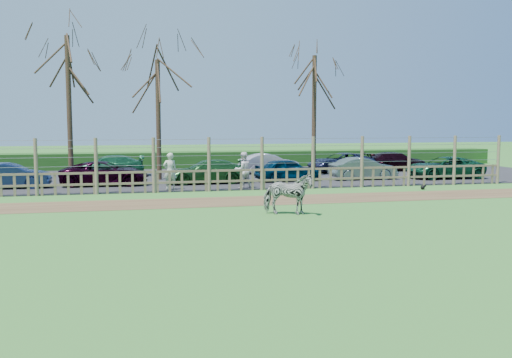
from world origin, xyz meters
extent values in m
plane|color=#5C9048|center=(0.00, 0.00, 0.00)|extent=(120.00, 120.00, 0.00)
cube|color=brown|center=(0.00, 4.50, 0.01)|extent=(34.00, 2.80, 0.01)
cube|color=#232326|center=(0.00, 14.50, 0.02)|extent=(44.00, 13.00, 0.04)
cube|color=#1E4716|center=(0.00, 21.50, 0.55)|extent=(46.00, 2.00, 1.10)
cube|color=brown|center=(0.00, 8.00, 0.45)|extent=(30.00, 0.06, 0.10)
cube|color=brown|center=(0.00, 8.00, 0.95)|extent=(30.00, 0.06, 0.10)
cylinder|color=brown|center=(-7.50, 8.00, 1.25)|extent=(0.16, 0.16, 2.50)
cylinder|color=brown|center=(-5.00, 8.00, 1.25)|extent=(0.16, 0.16, 2.50)
cylinder|color=brown|center=(-2.50, 8.00, 1.25)|extent=(0.16, 0.16, 2.50)
cylinder|color=brown|center=(0.00, 8.00, 1.25)|extent=(0.16, 0.16, 2.50)
cylinder|color=brown|center=(2.50, 8.00, 1.25)|extent=(0.16, 0.16, 2.50)
cylinder|color=brown|center=(5.00, 8.00, 1.25)|extent=(0.16, 0.16, 2.50)
cylinder|color=brown|center=(7.50, 8.00, 1.25)|extent=(0.16, 0.16, 2.50)
cylinder|color=brown|center=(10.00, 8.00, 1.25)|extent=(0.16, 0.16, 2.50)
cylinder|color=brown|center=(12.50, 8.00, 1.25)|extent=(0.16, 0.16, 2.50)
cylinder|color=brown|center=(15.00, 8.00, 1.25)|extent=(0.16, 0.16, 2.50)
cylinder|color=gray|center=(0.00, 8.00, 1.25)|extent=(30.00, 0.02, 0.02)
cylinder|color=gray|center=(0.00, 8.00, 1.65)|extent=(30.00, 0.02, 0.02)
cylinder|color=gray|center=(0.00, 8.00, 2.05)|extent=(30.00, 0.02, 0.02)
cylinder|color=gray|center=(0.00, 8.00, 2.40)|extent=(30.00, 0.02, 0.02)
cylinder|color=#3D2B1E|center=(-6.50, 12.50, 3.75)|extent=(0.26, 0.26, 7.50)
cylinder|color=#3D2B1E|center=(-2.00, 13.50, 3.25)|extent=(0.26, 0.26, 6.50)
cylinder|color=#3D2B1E|center=(7.00, 14.00, 3.50)|extent=(0.26, 0.26, 7.00)
imported|color=gray|center=(1.77, 0.89, 0.73)|extent=(1.89, 1.31, 1.46)
imported|color=beige|center=(-1.73, 8.74, 0.90)|extent=(0.63, 0.41, 1.72)
imported|color=silver|center=(1.70, 8.55, 0.90)|extent=(0.97, 0.83, 1.72)
sphere|color=black|center=(9.96, 6.50, 0.10)|extent=(0.20, 0.20, 0.20)
sphere|color=black|center=(10.08, 6.50, 0.17)|extent=(0.10, 0.10, 0.10)
imported|color=#162549|center=(-9.12, 10.90, 0.64)|extent=(3.67, 1.35, 1.20)
imported|color=black|center=(-4.79, 11.24, 0.64)|extent=(4.40, 2.17, 1.20)
imported|color=#1C4D21|center=(0.29, 11.03, 0.64)|extent=(4.19, 1.83, 1.20)
imported|color=#03233B|center=(4.66, 11.24, 0.64)|extent=(3.67, 1.83, 1.20)
imported|color=#4D5F5C|center=(8.93, 11.20, 0.64)|extent=(3.65, 1.30, 1.20)
imported|color=#0E4227|center=(13.60, 10.76, 0.64)|extent=(4.34, 2.04, 1.20)
imported|color=#185633|center=(-4.80, 16.10, 0.64)|extent=(4.17, 1.76, 1.20)
imported|color=#C3B6C3|center=(4.74, 15.84, 0.64)|extent=(3.72, 1.52, 1.20)
imported|color=#1B203F|center=(9.38, 15.77, 0.64)|extent=(4.53, 2.52, 1.20)
imported|color=black|center=(13.13, 15.82, 0.64)|extent=(4.18, 1.80, 1.20)
camera|label=1|loc=(-3.49, -17.92, 3.24)|focal=40.00mm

